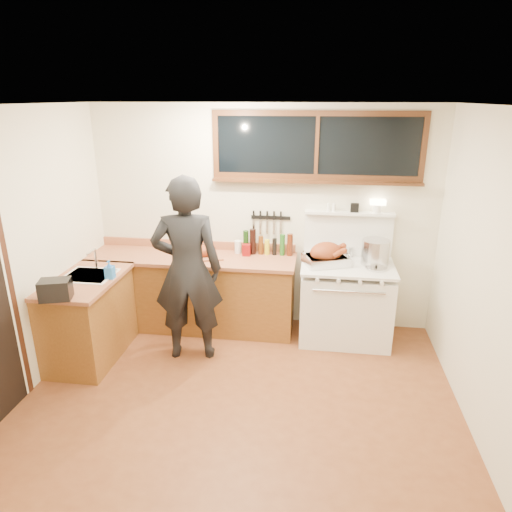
# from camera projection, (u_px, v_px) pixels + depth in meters

# --- Properties ---
(ground_plane) EXTENTS (4.00, 3.50, 0.02)m
(ground_plane) POSITION_uv_depth(u_px,v_px,m) (238.00, 406.00, 4.16)
(ground_plane) COLOR brown
(room_shell) EXTENTS (4.10, 3.60, 2.65)m
(room_shell) POSITION_uv_depth(u_px,v_px,m) (235.00, 231.00, 3.61)
(room_shell) COLOR silver
(room_shell) RESTS_ON ground
(counter_back) EXTENTS (2.44, 0.64, 1.00)m
(counter_back) POSITION_uv_depth(u_px,v_px,m) (193.00, 291.00, 5.47)
(counter_back) COLOR brown
(counter_back) RESTS_ON ground
(counter_left) EXTENTS (0.64, 1.09, 0.90)m
(counter_left) POSITION_uv_depth(u_px,v_px,m) (89.00, 318.00, 4.81)
(counter_left) COLOR brown
(counter_left) RESTS_ON ground
(sink_unit) EXTENTS (0.50, 0.45, 0.37)m
(sink_unit) POSITION_uv_depth(u_px,v_px,m) (90.00, 280.00, 4.75)
(sink_unit) COLOR white
(sink_unit) RESTS_ON counter_left
(vintage_stove) EXTENTS (1.02, 0.74, 1.58)m
(vintage_stove) POSITION_uv_depth(u_px,v_px,m) (345.00, 300.00, 5.19)
(vintage_stove) COLOR white
(vintage_stove) RESTS_ON ground
(back_window) EXTENTS (2.32, 0.13, 0.77)m
(back_window) POSITION_uv_depth(u_px,v_px,m) (316.00, 154.00, 5.00)
(back_window) COLOR black
(back_window) RESTS_ON room_shell
(knife_strip) EXTENTS (0.46, 0.03, 0.28)m
(knife_strip) POSITION_uv_depth(u_px,v_px,m) (269.00, 218.00, 5.33)
(knife_strip) COLOR black
(knife_strip) RESTS_ON room_shell
(man) EXTENTS (0.79, 0.59, 1.96)m
(man) POSITION_uv_depth(u_px,v_px,m) (187.00, 270.00, 4.67)
(man) COLOR black
(man) RESTS_ON ground
(soap_bottle) EXTENTS (0.09, 0.09, 0.19)m
(soap_bottle) POSITION_uv_depth(u_px,v_px,m) (110.00, 270.00, 4.64)
(soap_bottle) COLOR blue
(soap_bottle) RESTS_ON counter_left
(toaster) EXTENTS (0.31, 0.26, 0.19)m
(toaster) POSITION_uv_depth(u_px,v_px,m) (55.00, 290.00, 4.16)
(toaster) COLOR black
(toaster) RESTS_ON counter_left
(cutting_board) EXTENTS (0.51, 0.44, 0.14)m
(cutting_board) POSITION_uv_depth(u_px,v_px,m) (204.00, 253.00, 5.25)
(cutting_board) COLOR #A25F40
(cutting_board) RESTS_ON counter_back
(roast_turkey) EXTENTS (0.55, 0.49, 0.25)m
(roast_turkey) POSITION_uv_depth(u_px,v_px,m) (326.00, 255.00, 5.02)
(roast_turkey) COLOR silver
(roast_turkey) RESTS_ON vintage_stove
(stockpot) EXTENTS (0.33, 0.33, 0.28)m
(stockpot) POSITION_uv_depth(u_px,v_px,m) (375.00, 252.00, 5.01)
(stockpot) COLOR silver
(stockpot) RESTS_ON vintage_stove
(saucepan) EXTENTS (0.19, 0.29, 0.12)m
(saucepan) POSITION_uv_depth(u_px,v_px,m) (346.00, 251.00, 5.30)
(saucepan) COLOR silver
(saucepan) RESTS_ON vintage_stove
(pot_lid) EXTENTS (0.28, 0.28, 0.04)m
(pot_lid) POSITION_uv_depth(u_px,v_px,m) (376.00, 268.00, 4.92)
(pot_lid) COLOR silver
(pot_lid) RESTS_ON vintage_stove
(coffee_tin) EXTENTS (0.09, 0.08, 0.14)m
(coffee_tin) POSITION_uv_depth(u_px,v_px,m) (246.00, 250.00, 5.31)
(coffee_tin) COLOR maroon
(coffee_tin) RESTS_ON counter_back
(pitcher) EXTENTS (0.08, 0.08, 0.15)m
(pitcher) POSITION_uv_depth(u_px,v_px,m) (238.00, 247.00, 5.40)
(pitcher) COLOR white
(pitcher) RESTS_ON counter_back
(bottle_cluster) EXTENTS (0.59, 0.07, 0.30)m
(bottle_cluster) POSITION_uv_depth(u_px,v_px,m) (266.00, 244.00, 5.33)
(bottle_cluster) COLOR black
(bottle_cluster) RESTS_ON counter_back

